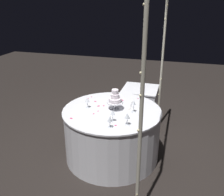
% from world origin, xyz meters
% --- Properties ---
extents(ground_plane, '(12.00, 12.00, 0.00)m').
position_xyz_m(ground_plane, '(0.00, 0.00, 0.00)').
color(ground_plane, black).
extents(decorative_arch, '(2.08, 0.06, 2.22)m').
position_xyz_m(decorative_arch, '(-0.00, 0.55, 1.45)').
color(decorative_arch, '#B7B29E').
rests_on(decorative_arch, ground).
extents(main_table, '(1.35, 1.35, 0.73)m').
position_xyz_m(main_table, '(0.00, 0.00, 0.37)').
color(main_table, white).
rests_on(main_table, ground).
extents(side_table, '(0.59, 0.59, 0.70)m').
position_xyz_m(side_table, '(-1.04, 0.21, 0.35)').
color(side_table, white).
rests_on(side_table, ground).
extents(tiered_cake, '(0.22, 0.22, 0.29)m').
position_xyz_m(tiered_cake, '(-0.04, 0.03, 0.89)').
color(tiered_cake, silver).
rests_on(tiered_cake, main_table).
extents(wine_glass_0, '(0.06, 0.06, 0.16)m').
position_xyz_m(wine_glass_0, '(-0.02, 0.29, 0.85)').
color(wine_glass_0, silver).
rests_on(wine_glass_0, main_table).
extents(wine_glass_1, '(0.06, 0.06, 0.15)m').
position_xyz_m(wine_glass_1, '(0.47, 0.11, 0.84)').
color(wine_glass_1, silver).
rests_on(wine_glass_1, main_table).
extents(wine_glass_2, '(0.06, 0.06, 0.15)m').
position_xyz_m(wine_glass_2, '(0.35, 0.29, 0.85)').
color(wine_glass_2, silver).
rests_on(wine_glass_2, main_table).
extents(wine_glass_3, '(0.06, 0.06, 0.15)m').
position_xyz_m(wine_glass_3, '(0.02, -0.34, 0.84)').
color(wine_glass_3, silver).
rests_on(wine_glass_3, main_table).
extents(wine_glass_4, '(0.06, 0.06, 0.15)m').
position_xyz_m(wine_glass_4, '(0.31, 0.10, 0.84)').
color(wine_glass_4, silver).
rests_on(wine_glass_4, main_table).
extents(cake_knife, '(0.30, 0.03, 0.01)m').
position_xyz_m(cake_knife, '(-0.19, 0.22, 0.74)').
color(cake_knife, silver).
rests_on(cake_knife, main_table).
extents(rose_petal_0, '(0.04, 0.04, 0.00)m').
position_xyz_m(rose_petal_0, '(-0.29, 0.07, 0.73)').
color(rose_petal_0, '#C61951').
rests_on(rose_petal_0, main_table).
extents(rose_petal_1, '(0.03, 0.04, 0.00)m').
position_xyz_m(rose_petal_1, '(-0.21, -0.31, 0.73)').
color(rose_petal_1, '#C61951').
rests_on(rose_petal_1, main_table).
extents(rose_petal_2, '(0.04, 0.04, 0.00)m').
position_xyz_m(rose_petal_2, '(0.41, 0.16, 0.73)').
color(rose_petal_2, '#C61951').
rests_on(rose_petal_2, main_table).
extents(rose_petal_3, '(0.04, 0.04, 0.00)m').
position_xyz_m(rose_petal_3, '(-0.29, -0.46, 0.73)').
color(rose_petal_3, '#C61951').
rests_on(rose_petal_3, main_table).
extents(rose_petal_4, '(0.04, 0.03, 0.00)m').
position_xyz_m(rose_petal_4, '(-0.24, 0.01, 0.73)').
color(rose_petal_4, '#C61951').
rests_on(rose_petal_4, main_table).
extents(rose_petal_5, '(0.03, 0.04, 0.00)m').
position_xyz_m(rose_petal_5, '(0.38, -0.43, 0.73)').
color(rose_petal_5, '#C61951').
rests_on(rose_petal_5, main_table).
extents(rose_petal_6, '(0.04, 0.05, 0.00)m').
position_xyz_m(rose_petal_6, '(-0.37, 0.06, 0.73)').
color(rose_petal_6, '#C61951').
rests_on(rose_petal_6, main_table).
extents(rose_petal_7, '(0.03, 0.02, 0.00)m').
position_xyz_m(rose_petal_7, '(-0.50, 0.27, 0.73)').
color(rose_petal_7, '#C61951').
rests_on(rose_petal_7, main_table).
extents(rose_petal_8, '(0.03, 0.02, 0.00)m').
position_xyz_m(rose_petal_8, '(-0.60, -0.06, 0.73)').
color(rose_petal_8, '#C61951').
rests_on(rose_petal_8, main_table).
extents(rose_petal_9, '(0.03, 0.02, 0.00)m').
position_xyz_m(rose_petal_9, '(0.09, -0.17, 0.73)').
color(rose_petal_9, '#C61951').
rests_on(rose_petal_9, main_table).
extents(rose_petal_10, '(0.05, 0.05, 0.00)m').
position_xyz_m(rose_petal_10, '(-0.07, -0.22, 0.73)').
color(rose_petal_10, '#C61951').
rests_on(rose_petal_10, main_table).
extents(rose_petal_11, '(0.05, 0.05, 0.00)m').
position_xyz_m(rose_petal_11, '(-0.34, 0.02, 0.73)').
color(rose_petal_11, '#C61951').
rests_on(rose_petal_11, main_table).
extents(rose_petal_12, '(0.04, 0.04, 0.00)m').
position_xyz_m(rose_petal_12, '(-0.10, -0.15, 0.73)').
color(rose_petal_12, '#C61951').
rests_on(rose_petal_12, main_table).
extents(rose_petal_13, '(0.03, 0.03, 0.00)m').
position_xyz_m(rose_petal_13, '(-0.37, -0.43, 0.73)').
color(rose_petal_13, '#C61951').
rests_on(rose_petal_13, main_table).
extents(rose_petal_14, '(0.03, 0.03, 0.00)m').
position_xyz_m(rose_petal_14, '(0.18, -0.20, 0.73)').
color(rose_petal_14, '#C61951').
rests_on(rose_petal_14, main_table).
extents(rose_petal_15, '(0.04, 0.04, 0.00)m').
position_xyz_m(rose_petal_15, '(-0.04, 0.41, 0.73)').
color(rose_petal_15, '#C61951').
rests_on(rose_petal_15, main_table).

